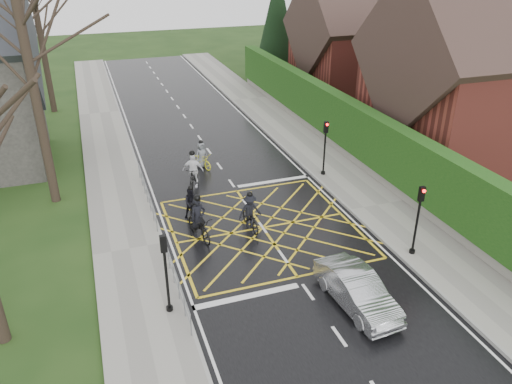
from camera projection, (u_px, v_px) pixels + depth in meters
ground at (263, 228)px, 22.90m from camera, size 120.00×120.00×0.00m
road at (263, 228)px, 22.90m from camera, size 9.00×80.00×0.01m
sidewalk_right at (377, 206)px, 24.63m from camera, size 3.00×80.00×0.15m
sidewalk_left at (130, 250)px, 21.11m from camera, size 3.00×80.00×0.15m
stone_wall at (350, 153)px, 30.09m from camera, size 0.50×38.00×0.70m
hedge at (352, 126)px, 29.31m from camera, size 0.90×38.00×2.80m
house_near at (482, 80)px, 28.49m from camera, size 11.80×9.80×11.30m
house_far at (359, 44)px, 40.49m from camera, size 9.80×8.80×10.30m
conifer at (277, 25)px, 45.80m from camera, size 4.60×4.60×10.00m
tree_near at (24, 40)px, 21.80m from camera, size 9.24×9.24×11.44m
tree_mid at (11, 5)px, 27.95m from camera, size 10.08×10.08×12.48m
tree_far at (36, 14)px, 35.56m from camera, size 8.40×8.40×10.40m
railing_south at (176, 277)px, 18.23m from camera, size 0.05×5.04×1.03m
railing_north at (147, 191)px, 24.57m from camera, size 0.05×6.04×1.03m
traffic_light_ne at (325, 149)px, 27.20m from camera, size 0.24×0.31×3.21m
traffic_light_se at (417, 221)px, 20.10m from camera, size 0.24×0.31×3.21m
traffic_light_sw at (166, 275)px, 16.86m from camera, size 0.24×0.31×3.21m
cyclist_rear at (199, 224)px, 21.86m from camera, size 1.19×2.25×2.08m
cyclist_back at (192, 206)px, 23.49m from camera, size 0.76×1.67×1.66m
cyclist_mid at (250, 215)px, 22.63m from camera, size 1.11×1.89×1.81m
cyclist_front at (193, 174)px, 26.41m from camera, size 1.38×2.12×2.07m
cyclist_lead at (202, 158)px, 28.83m from camera, size 1.18×1.81×1.67m
car at (357, 290)px, 17.73m from camera, size 1.69×4.07×1.31m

